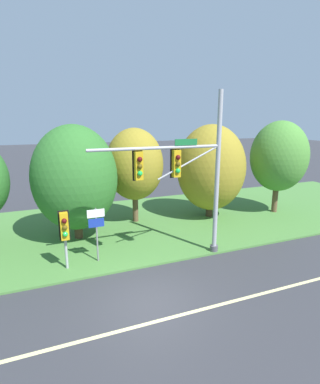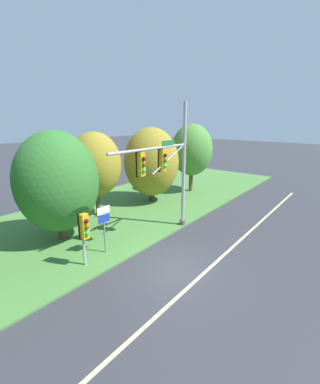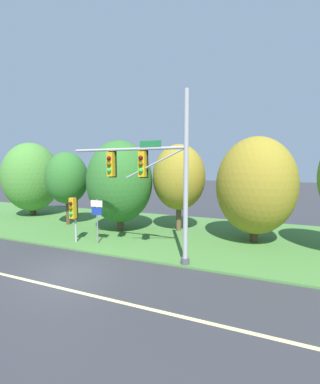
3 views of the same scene
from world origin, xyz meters
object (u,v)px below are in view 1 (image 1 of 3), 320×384
object	(u,v)px
traffic_signal_mast	(188,172)
tree_tall_centre	(211,168)
route_sign_post	(96,226)
tree_behind_signpost	(75,178)
tree_right_far	(279,157)
tree_mid_verge	(135,165)
pedestrian_signal_near_kerb	(65,229)

from	to	relation	value
traffic_signal_mast	tree_tall_centre	bearing A→B (deg)	49.38
route_sign_post	tree_behind_signpost	bearing A→B (deg)	98.19
tree_right_far	tree_behind_signpost	bearing A→B (deg)	179.05
tree_behind_signpost	tree_tall_centre	size ratio (longest dim) A/B	1.01
route_sign_post	tree_right_far	size ratio (longest dim) A/B	0.40
traffic_signal_mast	tree_right_far	xyz separation A→B (m)	(9.29, 4.18, -0.20)
tree_right_far	tree_mid_verge	bearing A→B (deg)	170.00
tree_tall_centre	route_sign_post	bearing A→B (deg)	-154.81
tree_tall_centre	traffic_signal_mast	bearing A→B (deg)	-130.62
tree_behind_signpost	tree_right_far	world-z (taller)	tree_right_far
pedestrian_signal_near_kerb	tree_behind_signpost	world-z (taller)	tree_behind_signpost
traffic_signal_mast	tree_behind_signpost	world-z (taller)	traffic_signal_mast
tree_tall_centre	pedestrian_signal_near_kerb	bearing A→B (deg)	-156.35
traffic_signal_mast	tree_mid_verge	xyz separation A→B (m)	(-0.74, 5.95, -0.46)
route_sign_post	tree_tall_centre	world-z (taller)	tree_tall_centre
tree_mid_verge	tree_tall_centre	distance (m)	5.18
tree_mid_verge	tree_tall_centre	size ratio (longest dim) A/B	0.97
traffic_signal_mast	tree_tall_centre	world-z (taller)	traffic_signal_mast
traffic_signal_mast	route_sign_post	world-z (taller)	traffic_signal_mast
tree_behind_signpost	tree_mid_verge	world-z (taller)	tree_behind_signpost
pedestrian_signal_near_kerb	tree_behind_signpost	xyz separation A→B (m)	(0.95, 3.68, 1.52)
route_sign_post	tree_mid_verge	world-z (taller)	tree_mid_verge
traffic_signal_mast	pedestrian_signal_near_kerb	distance (m)	6.05
route_sign_post	tree_behind_signpost	xyz separation A→B (m)	(-0.48, 3.33, 1.71)
route_sign_post	tree_right_far	bearing A→B (deg)	12.99
route_sign_post	tree_behind_signpost	distance (m)	3.77
pedestrian_signal_near_kerb	route_sign_post	size ratio (longest dim) A/B	1.05
traffic_signal_mast	tree_mid_verge	bearing A→B (deg)	97.06
tree_behind_signpost	pedestrian_signal_near_kerb	bearing A→B (deg)	-104.53
tree_right_far	route_sign_post	bearing A→B (deg)	-167.01
tree_mid_verge	tree_tall_centre	xyz separation A→B (m)	(5.09, -0.88, -0.38)
tree_tall_centre	tree_right_far	bearing A→B (deg)	-10.21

